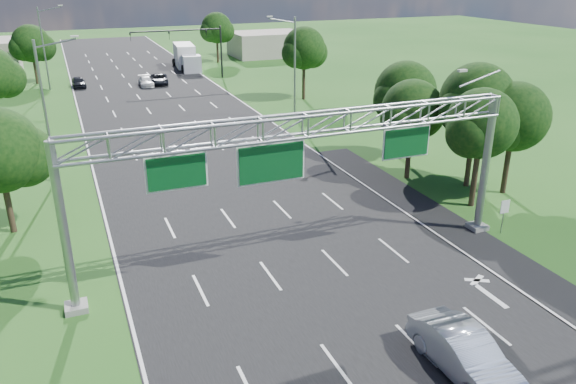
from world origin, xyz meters
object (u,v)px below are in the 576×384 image
traffic_signal (195,41)px  box_truck (186,57)px  sign_gantry (307,137)px  regulatory_sign (504,210)px  silver_sedan (464,353)px

traffic_signal → box_truck: bearing=86.8°
sign_gantry → traffic_signal: (7.15, 53.00, -1.72)m
regulatory_sign → silver_sedan: 13.38m
regulatory_sign → traffic_signal: size_ratio=0.17×
sign_gantry → traffic_signal: sign_gantry is taller
sign_gantry → box_truck: (7.67, 62.26, -5.20)m
sign_gantry → silver_sedan: bearing=-77.7°
traffic_signal → silver_sedan: bearing=-94.5°
sign_gantry → regulatory_sign: 13.25m
regulatory_sign → box_truck: box_truck is taller
silver_sedan → box_truck: (5.48, 72.28, 0.83)m
box_truck → traffic_signal: bearing=-87.5°
traffic_signal → box_truck: size_ratio=1.28×
sign_gantry → traffic_signal: bearing=82.3°
sign_gantry → silver_sedan: 11.89m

